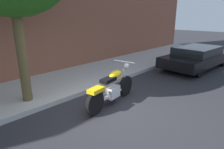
{
  "coord_description": "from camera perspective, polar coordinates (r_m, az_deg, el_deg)",
  "views": [
    {
      "loc": [
        -3.4,
        -3.23,
        2.42
      ],
      "look_at": [
        0.36,
        0.22,
        0.87
      ],
      "focal_mm": 31.35,
      "sensor_mm": 36.0,
      "label": 1
    }
  ],
  "objects": [
    {
      "name": "ground_plane",
      "position": [
        5.28,
        -0.89,
        -10.42
      ],
      "size": [
        60.0,
        60.0,
        0.0
      ],
      "primitive_type": "plane",
      "color": "#28282D"
    },
    {
      "name": "parked_car_black",
      "position": [
        10.09,
        23.58,
        4.8
      ],
      "size": [
        4.4,
        2.04,
        1.03
      ],
      "color": "black",
      "rests_on": "ground"
    },
    {
      "name": "motorcycle",
      "position": [
        5.47,
        -0.06,
        -4.04
      ],
      "size": [
        2.14,
        0.7,
        1.13
      ],
      "color": "black",
      "rests_on": "ground"
    },
    {
      "name": "sidewalk",
      "position": [
        7.21,
        -16.5,
        -2.89
      ],
      "size": [
        24.11,
        2.71,
        0.14
      ],
      "primitive_type": "cube",
      "color": "#AFAFAF",
      "rests_on": "ground"
    }
  ]
}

